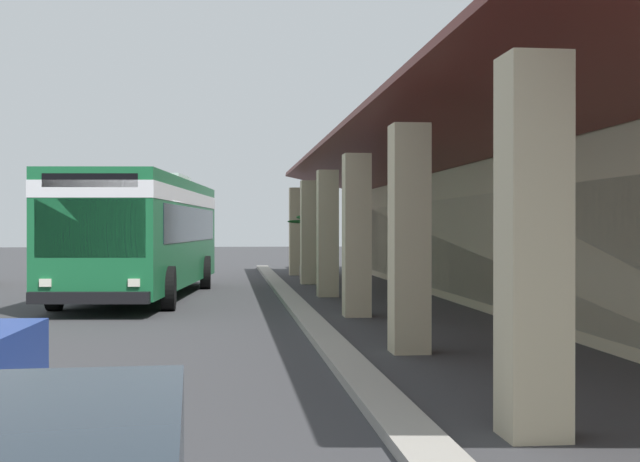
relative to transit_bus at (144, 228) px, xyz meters
The scene contains 4 objects.
ground 8.33m from the transit_bus, 75.50° to the left, with size 120.00×120.00×0.00m, color #38383A.
curb_strip 5.12m from the transit_bus, 52.58° to the left, with size 37.23×0.50×0.12m, color #9E998E.
transit_bus is the anchor object (origin of this frame).
potted_palm 8.76m from the transit_bus, 143.40° to the left, with size 1.98×1.76×2.31m.
Camera 1 is at (21.12, 2.34, 1.87)m, focal length 47.95 mm.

